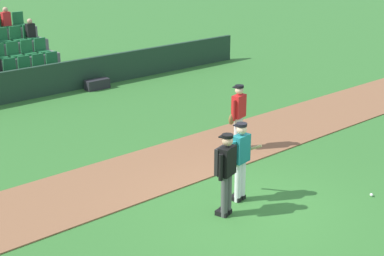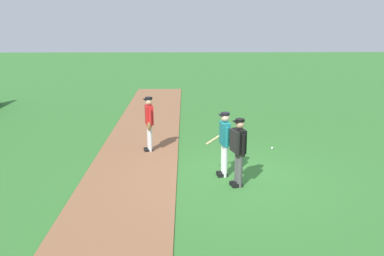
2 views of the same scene
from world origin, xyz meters
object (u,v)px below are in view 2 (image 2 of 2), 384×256
(runner_red_jersey, at_px, (149,122))
(baseball, at_px, (272,148))
(umpire_home_plate, at_px, (238,149))
(batter_teal_jersey, at_px, (224,141))

(runner_red_jersey, relative_size, baseball, 23.78)
(runner_red_jersey, bearing_deg, umpire_home_plate, -139.21)
(umpire_home_plate, relative_size, baseball, 23.78)
(batter_teal_jersey, height_order, umpire_home_plate, same)
(umpire_home_plate, distance_m, baseball, 3.51)
(umpire_home_plate, relative_size, runner_red_jersey, 1.00)
(umpire_home_plate, height_order, baseball, umpire_home_plate)
(batter_teal_jersey, bearing_deg, runner_red_jersey, 45.52)
(umpire_home_plate, distance_m, runner_red_jersey, 3.77)
(batter_teal_jersey, xyz_separation_m, runner_red_jersey, (2.14, 2.18, -0.01))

